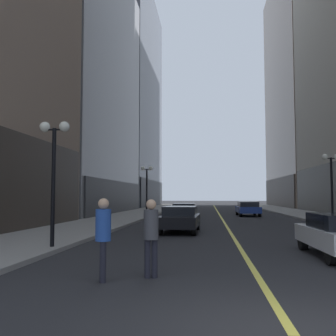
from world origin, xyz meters
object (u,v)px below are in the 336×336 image
Objects in this scene: street_lamp_right_mid at (331,173)px; street_lamp_left_far at (147,180)px; car_navy at (184,212)px; pedestrian_in_blue_hoodie at (103,233)px; car_black at (180,218)px; car_blue at (248,208)px; pedestrian_with_orange_bag at (151,232)px; street_lamp_left_near at (54,155)px.

street_lamp_left_far is at bearing 145.85° from street_lamp_right_mid.
street_lamp_right_mid is at bearing -34.15° from street_lamp_left_far.
pedestrian_in_blue_hoodie is at bearing -91.86° from car_navy.
car_navy is at bearing 91.99° from car_black.
pedestrian_in_blue_hoodie is at bearing -102.04° from car_blue.
car_navy is 7.34m from street_lamp_left_far.
street_lamp_right_mid is at bearing -71.87° from car_blue.
pedestrian_in_blue_hoodie is at bearing -152.92° from pedestrian_with_orange_bag.
street_lamp_left_near reaches higher than pedestrian_in_blue_hoodie.
car_black is at bearing -153.06° from street_lamp_right_mid.
street_lamp_left_far is (0.00, 20.39, 0.00)m from street_lamp_left_near.
street_lamp_right_mid is (9.21, -2.81, 2.54)m from car_navy.
pedestrian_with_orange_bag is 0.40× the size of street_lamp_left_far.
pedestrian_with_orange_bag is (0.37, -18.42, 0.33)m from car_navy.
pedestrian_in_blue_hoodie is 5.75m from street_lamp_left_near.
car_black is 1.02× the size of car_blue.
street_lamp_left_near is at bearing -118.24° from car_black.
pedestrian_with_orange_bag is at bearing -89.39° from car_black.
car_navy is 2.37× the size of pedestrian_with_orange_bag.
street_lamp_right_mid reaches higher than car_blue.
street_lamp_left_far is at bearing 96.84° from pedestrian_in_blue_hoodie.
car_black is 8.51m from street_lamp_left_near.
car_blue is at bearing 69.21° from street_lamp_left_near.
car_blue is at bearing 108.13° from street_lamp_right_mid.
car_black is at bearing -73.80° from street_lamp_left_far.
street_lamp_left_far is (-3.85, 13.23, 2.54)m from car_black.
pedestrian_with_orange_bag is at bearing -88.84° from car_navy.
pedestrian_with_orange_bag is at bearing 27.08° from pedestrian_in_blue_hoodie.
pedestrian_with_orange_bag is at bearing -44.56° from street_lamp_left_near.
car_navy is 10.47m from car_blue.
pedestrian_in_blue_hoodie is 0.41× the size of street_lamp_left_far.
pedestrian_in_blue_hoodie is at bearing -55.97° from street_lamp_left_near.
street_lamp_left_far and street_lamp_right_mid have the same top height.
car_black is 10.36m from street_lamp_right_mid.
car_navy is (-0.26, 7.36, -0.00)m from car_black.
pedestrian_with_orange_bag reaches higher than car_black.
car_navy is 0.96× the size of street_lamp_right_mid.
street_lamp_right_mid is at bearing 58.64° from pedestrian_in_blue_hoodie.
car_navy and car_blue have the same top height.
car_blue is 12.68m from street_lamp_right_mid.
car_navy is 0.96× the size of street_lamp_left_near.
pedestrian_in_blue_hoodie is 25.07m from street_lamp_left_far.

